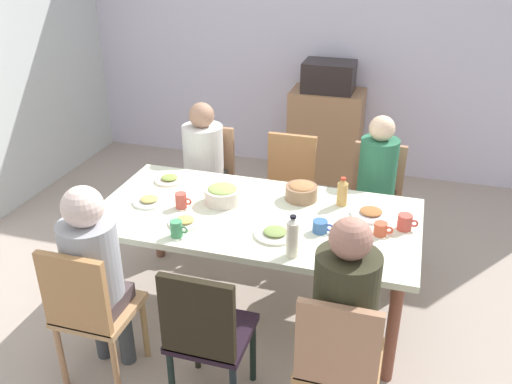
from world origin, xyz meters
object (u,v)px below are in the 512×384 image
object	(u,v)px
plate_5	(149,201)
bottle_0	(342,192)
bowl_0	(222,194)
cup_0	(181,201)
plate_1	(169,179)
bottle_1	(292,237)
plate_3	(351,257)
plate_2	(275,233)
bowl_1	(301,191)
cup_5	(177,229)
chair_5	(89,308)
cup_2	(405,222)
chair_1	(375,197)
cup_1	(90,215)
person_1	(376,181)
person_4	(345,310)
cup_3	(381,229)
person_5	(93,266)
microwave	(329,76)
plate_0	(185,222)
dining_table	(256,224)
chair_0	(288,186)
person_3	(203,159)
cup_4	(320,226)
chair_3	(208,176)
chair_4	(338,360)
side_cabinet	(325,135)
chair_2	(206,332)

from	to	relation	value
plate_5	bottle_0	size ratio (longest dim) A/B	1.10
bowl_0	cup_0	xyz separation A→B (m)	(-0.23, -0.14, -0.01)
plate_1	bottle_1	world-z (taller)	bottle_1
plate_3	plate_2	bearing A→B (deg)	165.45
bowl_1	cup_5	xyz separation A→B (m)	(-0.59, -0.66, -0.01)
bowl_1	chair_5	bearing A→B (deg)	-127.89
plate_3	cup_2	size ratio (longest dim) A/B	1.91
chair_1	chair_5	distance (m)	2.21
chair_5	bottle_0	size ratio (longest dim) A/B	4.68
chair_5	cup_1	size ratio (longest dim) A/B	7.44
person_1	bottle_0	distance (m)	0.56
plate_5	cup_2	distance (m)	1.61
chair_1	bowl_0	distance (m)	1.25
person_4	bottle_0	size ratio (longest dim) A/B	6.41
cup_3	bowl_0	bearing A→B (deg)	173.25
person_5	plate_3	size ratio (longest dim) A/B	5.14
chair_1	person_1	bearing A→B (deg)	-90.00
chair_5	cup_3	xyz separation A→B (m)	(1.44, 0.84, 0.26)
chair_1	person_5	size ratio (longest dim) A/B	0.75
plate_2	bottle_1	xyz separation A→B (m)	(0.14, -0.18, 0.10)
cup_5	microwave	distance (m)	2.68
person_5	bottle_1	xyz separation A→B (m)	(0.99, 0.39, 0.13)
cup_0	bottle_1	xyz separation A→B (m)	(0.80, -0.34, 0.07)
plate_0	bowl_1	xyz separation A→B (m)	(0.60, 0.52, 0.04)
bowl_0	cup_0	size ratio (longest dim) A/B	2.16
cup_1	microwave	distance (m)	2.82
cup_5	cup_2	bearing A→B (deg)	20.04
chair_1	plate_1	xyz separation A→B (m)	(-1.39, -0.60, 0.23)
cup_2	bottle_1	size ratio (longest dim) A/B	0.49
dining_table	person_5	bearing A→B (deg)	-130.30
chair_0	chair_5	bearing A→B (deg)	-110.83
bowl_1	cup_2	distance (m)	0.70
person_3	chair_5	xyz separation A→B (m)	(0.00, -1.67, -0.18)
plate_0	cup_4	size ratio (longest dim) A/B	1.62
chair_3	plate_0	world-z (taller)	chair_3
chair_1	cup_5	xyz separation A→B (m)	(-1.03, -1.27, 0.27)
plate_5	plate_0	bearing A→B (deg)	-29.05
chair_0	bottle_1	size ratio (longest dim) A/B	3.62
plate_3	cup_1	distance (m)	1.57
chair_4	bowl_0	bearing A→B (deg)	133.73
bottle_1	side_cabinet	distance (m)	2.69
chair_2	chair_4	xyz separation A→B (m)	(0.67, 0.00, 0.00)
person_4	bowl_0	size ratio (longest dim) A/B	5.27
chair_0	person_4	distance (m)	1.81
cup_2	bottle_1	xyz separation A→B (m)	(-0.57, -0.47, 0.07)
person_4	plate_3	xyz separation A→B (m)	(-0.03, 0.45, 0.01)
plate_0	cup_5	world-z (taller)	cup_5
person_5	chair_0	bearing A→B (deg)	68.15
bottle_0	plate_1	bearing A→B (deg)	179.58
chair_2	plate_2	size ratio (longest dim) A/B	3.64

